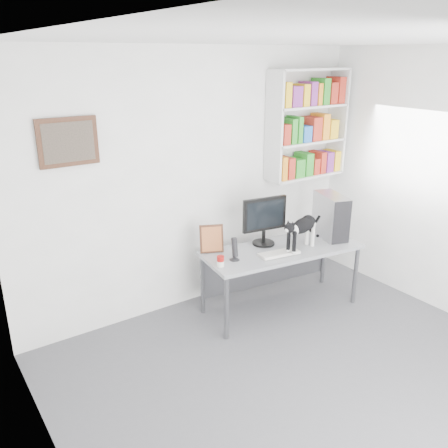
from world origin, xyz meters
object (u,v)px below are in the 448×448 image
object	(u,v)px
keyboard	(279,253)
cat	(302,234)
pc_tower	(331,216)
speaker	(235,249)
bookshelf	(307,124)
desk	(280,278)
leaning_print	(212,238)
soup_can	(220,261)
monitor	(264,221)

from	to	relation	value
keyboard	cat	distance (m)	0.32
pc_tower	cat	distance (m)	0.54
keyboard	speaker	bearing A→B (deg)	170.53
bookshelf	desk	bearing A→B (deg)	-145.48
keyboard	cat	size ratio (longest dim) A/B	0.71
speaker	leaning_print	distance (m)	0.31
keyboard	soup_can	world-z (taller)	soup_can
keyboard	pc_tower	bearing A→B (deg)	15.05
monitor	soup_can	size ratio (longest dim) A/B	5.09
bookshelf	desk	distance (m)	1.79
monitor	cat	world-z (taller)	monitor
desk	monitor	bearing A→B (deg)	121.08
pc_tower	leaning_print	size ratio (longest dim) A/B	1.61
monitor	cat	xyz separation A→B (m)	(0.22, -0.35, -0.08)
soup_can	desk	bearing A→B (deg)	0.08
monitor	leaning_print	bearing A→B (deg)	175.69
speaker	soup_can	size ratio (longest dim) A/B	2.30
monitor	leaning_print	distance (m)	0.60
leaning_print	soup_can	size ratio (longest dim) A/B	2.87
keyboard	pc_tower	distance (m)	0.84
keyboard	soup_can	distance (m)	0.65
monitor	soup_can	distance (m)	0.75
desk	monitor	world-z (taller)	monitor
bookshelf	pc_tower	bearing A→B (deg)	-103.72
speaker	cat	world-z (taller)	cat
monitor	cat	distance (m)	0.42
monitor	leaning_print	world-z (taller)	monitor
monitor	desk	bearing A→B (deg)	-57.47
soup_can	bookshelf	bearing A→B (deg)	19.38
cat	desk	bearing A→B (deg)	117.68
bookshelf	leaning_print	size ratio (longest dim) A/B	4.15
pc_tower	speaker	world-z (taller)	pc_tower
pc_tower	speaker	xyz separation A→B (m)	(-1.24, 0.08, -0.12)
pc_tower	bookshelf	bearing A→B (deg)	94.81
pc_tower	cat	world-z (taller)	pc_tower
pc_tower	leaning_print	xyz separation A→B (m)	(-1.32, 0.38, -0.09)
speaker	desk	bearing A→B (deg)	0.47
pc_tower	speaker	distance (m)	1.25
pc_tower	soup_can	bearing A→B (deg)	-162.87
pc_tower	cat	bearing A→B (deg)	-149.75
keyboard	pc_tower	world-z (taller)	pc_tower
leaning_print	bookshelf	bearing A→B (deg)	33.45
desk	speaker	world-z (taller)	speaker
monitor	cat	bearing A→B (deg)	-48.17
monitor	keyboard	xyz separation A→B (m)	(-0.05, -0.31, -0.25)
leaning_print	soup_can	xyz separation A→B (m)	(-0.12, -0.34, -0.10)
desk	speaker	distance (m)	0.75
cat	pc_tower	bearing A→B (deg)	-3.18
monitor	keyboard	world-z (taller)	monitor
keyboard	cat	xyz separation A→B (m)	(0.27, -0.03, 0.16)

